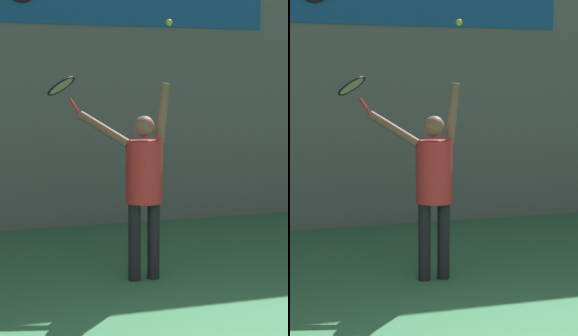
# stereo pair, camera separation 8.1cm
# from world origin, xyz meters

# --- Properties ---
(back_wall) EXTENTS (18.00, 0.10, 5.00)m
(back_wall) POSITION_xyz_m (0.00, 5.76, 2.50)
(back_wall) COLOR slate
(back_wall) RESTS_ON ground_plane
(tennis_player) EXTENTS (0.92, 0.59, 2.07)m
(tennis_player) POSITION_xyz_m (0.05, 3.07, 1.08)
(tennis_player) COLOR black
(tennis_player) RESTS_ON ground_plane
(tennis_racket) EXTENTS (0.43, 0.44, 0.42)m
(tennis_racket) POSITION_xyz_m (-0.71, 3.52, 2.02)
(tennis_racket) COLOR red
(tennis_ball) EXTENTS (0.07, 0.07, 0.07)m
(tennis_ball) POSITION_xyz_m (0.30, 2.98, 2.67)
(tennis_ball) COLOR #CCDB2D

